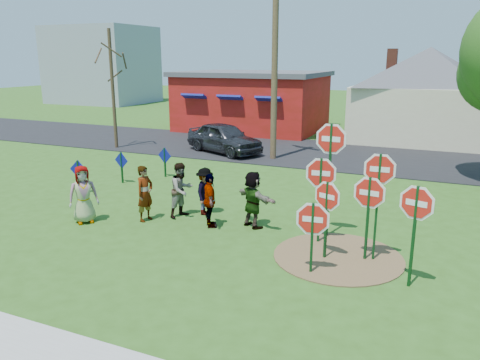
% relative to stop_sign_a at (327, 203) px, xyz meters
% --- Properties ---
extents(ground, '(120.00, 120.00, 0.00)m').
position_rel_stop_sign_a_xyz_m(ground, '(-4.20, 1.19, -1.43)').
color(ground, '#2C5017').
rests_on(ground, ground).
extents(road, '(120.00, 7.50, 0.04)m').
position_rel_stop_sign_a_xyz_m(road, '(-4.20, 12.69, -1.41)').
color(road, black).
rests_on(road, ground).
extents(dirt_patch, '(3.20, 3.20, 0.03)m').
position_rel_stop_sign_a_xyz_m(dirt_patch, '(0.30, 0.19, -1.41)').
color(dirt_patch, brown).
rests_on(dirt_patch, ground).
extents(red_building, '(9.40, 7.69, 3.90)m').
position_rel_stop_sign_a_xyz_m(red_building, '(-9.70, 19.18, 0.54)').
color(red_building, maroon).
rests_on(red_building, ground).
extents(cream_house, '(9.40, 9.40, 6.50)m').
position_rel_stop_sign_a_xyz_m(cream_house, '(1.30, 19.19, 1.49)').
color(cream_house, beige).
rests_on(cream_house, ground).
extents(distant_building, '(10.00, 8.00, 8.00)m').
position_rel_stop_sign_a_xyz_m(distant_building, '(-32.20, 31.19, 2.57)').
color(distant_building, '#8C939E').
rests_on(distant_building, ground).
extents(stop_sign_a, '(0.91, 0.36, 2.09)m').
position_rel_stop_sign_a_xyz_m(stop_sign_a, '(0.00, 0.00, 0.00)').
color(stop_sign_a, '#103D1A').
rests_on(stop_sign_a, ground).
extents(stop_sign_b, '(1.12, 0.08, 3.29)m').
position_rel_stop_sign_a_xyz_m(stop_sign_b, '(-0.31, 1.53, 0.97)').
color(stop_sign_b, '#103D1A').
rests_on(stop_sign_b, ground).
extents(stop_sign_c, '(1.01, 0.07, 2.79)m').
position_rel_stop_sign_a_xyz_m(stop_sign_c, '(1.11, 0.38, 0.54)').
color(stop_sign_c, '#103D1A').
rests_on(stop_sign_c, ground).
extents(stop_sign_d, '(1.04, 0.15, 2.23)m').
position_rel_stop_sign_a_xyz_m(stop_sign_d, '(0.93, 0.31, 0.14)').
color(stop_sign_d, '#103D1A').
rests_on(stop_sign_d, ground).
extents(stop_sign_e, '(1.03, 0.15, 1.82)m').
position_rel_stop_sign_a_xyz_m(stop_sign_e, '(-0.10, -0.91, -0.23)').
color(stop_sign_e, '#103D1A').
rests_on(stop_sign_e, ground).
extents(stop_sign_f, '(0.97, 0.31, 2.39)m').
position_rel_stop_sign_a_xyz_m(stop_sign_f, '(2.03, -0.70, 0.28)').
color(stop_sign_f, '#103D1A').
rests_on(stop_sign_f, ground).
extents(stop_sign_g, '(1.08, 0.14, 2.46)m').
position_rel_stop_sign_a_xyz_m(stop_sign_g, '(-0.41, 0.96, 0.27)').
color(stop_sign_g, '#103D1A').
rests_on(stop_sign_g, ground).
extents(blue_diamond_b, '(0.69, 0.10, 1.24)m').
position_rel_stop_sign_a_xyz_m(blue_diamond_b, '(-9.56, 2.06, -0.67)').
color(blue_diamond_b, '#103D1A').
rests_on(blue_diamond_b, ground).
extents(blue_diamond_c, '(0.67, 0.10, 1.25)m').
position_rel_stop_sign_a_xyz_m(blue_diamond_c, '(-9.05, 3.88, -0.66)').
color(blue_diamond_c, '#103D1A').
rests_on(blue_diamond_c, ground).
extents(blue_diamond_d, '(0.68, 0.12, 1.24)m').
position_rel_stop_sign_a_xyz_m(blue_diamond_d, '(-8.02, 5.39, -0.67)').
color(blue_diamond_d, '#103D1A').
rests_on(blue_diamond_d, ground).
extents(person_a, '(0.98, 1.01, 1.75)m').
position_rel_stop_sign_a_xyz_m(person_a, '(-7.23, -0.31, -0.56)').
color(person_a, '#45558D').
rests_on(person_a, ground).
extents(person_b, '(0.49, 0.67, 1.70)m').
position_rel_stop_sign_a_xyz_m(person_b, '(-5.65, 0.57, -0.58)').
color(person_b, '#287778').
rests_on(person_b, ground).
extents(person_c, '(0.88, 0.99, 1.71)m').
position_rel_stop_sign_a_xyz_m(person_c, '(-4.83, 1.33, -0.57)').
color(person_c, brown).
rests_on(person_c, ground).
extents(person_d, '(0.73, 1.06, 1.50)m').
position_rel_stop_sign_a_xyz_m(person_d, '(-4.27, 1.80, -0.68)').
color(person_d, '#2D2D31').
rests_on(person_d, ground).
extents(person_e, '(0.84, 0.99, 1.59)m').
position_rel_stop_sign_a_xyz_m(person_e, '(-3.60, 0.85, -0.63)').
color(person_e, '#432C53').
rests_on(person_e, ground).
extents(person_f, '(1.60, 1.19, 1.67)m').
position_rel_stop_sign_a_xyz_m(person_f, '(-2.46, 1.35, -0.59)').
color(person_f, '#1E4829').
rests_on(person_f, ground).
extents(suv, '(4.85, 3.51, 1.54)m').
position_rel_stop_sign_a_xyz_m(suv, '(-7.92, 10.86, -0.62)').
color(suv, '#2B2C31').
rests_on(suv, road).
extents(utility_pole, '(2.17, 1.00, 9.40)m').
position_rel_stop_sign_a_xyz_m(utility_pole, '(-5.10, 10.49, 3.52)').
color(utility_pole, '#4C3823').
rests_on(utility_pole, ground).
extents(bare_tree_west, '(1.80, 1.80, 6.27)m').
position_rel_stop_sign_a_xyz_m(bare_tree_west, '(-13.92, 9.76, 2.63)').
color(bare_tree_west, '#382819').
rests_on(bare_tree_west, ground).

